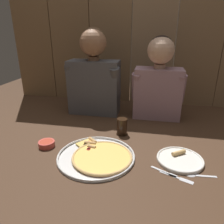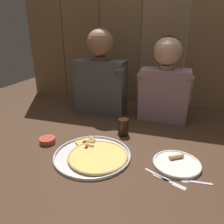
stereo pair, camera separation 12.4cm
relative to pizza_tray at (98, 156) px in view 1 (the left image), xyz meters
The scene contains 11 objects.
ground_plane 0.12m from the pizza_tray, 65.49° to the left, with size 3.20×3.20×0.00m, color #422B1C.
pizza_tray is the anchor object (origin of this frame).
dinner_plate 0.42m from the pizza_tray, ahead, with size 0.24×0.24×0.03m.
drinking_glass 0.31m from the pizza_tray, 74.32° to the left, with size 0.08×0.08×0.11m.
dipping_bowl 0.33m from the pizza_tray, behind, with size 0.09×0.09×0.03m.
table_fork 0.35m from the pizza_tray, 10.17° to the right, with size 0.12×0.07×0.01m.
table_knife 0.40m from the pizza_tray, 12.89° to the right, with size 0.15×0.07×0.01m.
table_spoon 0.48m from the pizza_tray, ahead, with size 0.14×0.03×0.01m.
diner_left 0.73m from the pizza_tray, 106.85° to the left, with size 0.42×0.22×0.65m.
diner_right 0.76m from the pizza_tray, 65.23° to the left, with size 0.38×0.21×0.60m.
wooden_backdrop_wall 1.22m from the pizza_tray, 87.05° to the left, with size 2.19×0.03×1.48m.
Camera 1 is at (0.20, -1.03, 0.63)m, focal length 33.91 mm.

